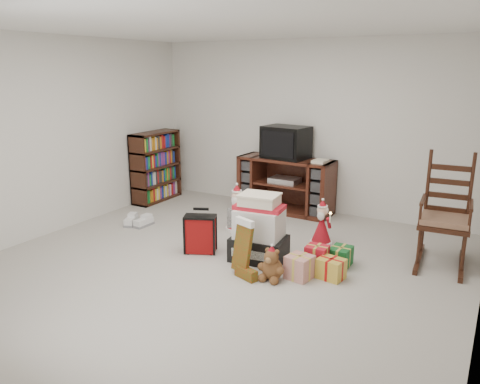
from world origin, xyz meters
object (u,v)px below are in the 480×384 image
at_px(sneaker_pair, 137,222).
at_px(bookshelf, 156,168).
at_px(santa_figurine, 322,227).
at_px(red_suitcase, 200,234).
at_px(rocking_chair, 445,225).
at_px(crt_television, 286,142).
at_px(tv_stand, 286,185).
at_px(gift_pile, 259,232).
at_px(teddy_bear, 272,266).
at_px(mrs_claus_figurine, 237,213).
at_px(gift_cluster, 323,262).

bearing_deg(sneaker_pair, bookshelf, 104.38).
bearing_deg(santa_figurine, red_suitcase, -139.29).
bearing_deg(bookshelf, rocking_chair, -5.80).
bearing_deg(crt_television, tv_stand, 11.65).
xyz_separation_m(santa_figurine, crt_television, (-0.97, 1.03, 0.82)).
distance_m(rocking_chair, gift_pile, 2.01).
relative_size(red_suitcase, crt_television, 0.76).
distance_m(bookshelf, teddy_bear, 3.45).
bearing_deg(sneaker_pair, crt_television, 34.92).
xyz_separation_m(rocking_chair, crt_television, (-2.32, 0.92, 0.61)).
bearing_deg(mrs_claus_figurine, teddy_bear, -46.55).
xyz_separation_m(rocking_chair, gift_cluster, (-1.04, -0.91, -0.32)).
relative_size(red_suitcase, teddy_bear, 1.58).
bearing_deg(tv_stand, gift_pile, -72.61).
relative_size(teddy_bear, gift_cluster, 0.43).
distance_m(rocking_chair, crt_television, 2.57).
xyz_separation_m(tv_stand, sneaker_pair, (-1.47, -1.62, -0.35)).
bearing_deg(crt_television, bookshelf, -159.12).
bearing_deg(crt_television, gift_pile, -66.05).
xyz_separation_m(tv_stand, rocking_chair, (2.31, -0.92, 0.03)).
distance_m(red_suitcase, gift_cluster, 1.45).
bearing_deg(sneaker_pair, teddy_bear, -27.84).
bearing_deg(mrs_claus_figurine, sneaker_pair, -158.13).
relative_size(bookshelf, mrs_claus_figurine, 1.77).
height_order(rocking_chair, sneaker_pair, rocking_chair).
relative_size(teddy_bear, crt_television, 0.48).
bearing_deg(teddy_bear, bookshelf, 149.11).
bearing_deg(sneaker_pair, mrs_claus_figurine, 8.74).
distance_m(red_suitcase, mrs_claus_figurine, 0.89).
bearing_deg(mrs_claus_figurine, tv_stand, 80.12).
bearing_deg(tv_stand, gift_cluster, -53.69).
height_order(tv_stand, rocking_chair, rocking_chair).
relative_size(gift_pile, crt_television, 1.08).
bearing_deg(tv_stand, crt_television, -174.52).
relative_size(sneaker_pair, gift_cluster, 0.49).
relative_size(rocking_chair, mrs_claus_figurine, 2.03).
xyz_separation_m(bookshelf, mrs_claus_figurine, (1.87, -0.63, -0.29)).
bearing_deg(santa_figurine, tv_stand, 132.80).
height_order(bookshelf, santa_figurine, bookshelf).
relative_size(gift_pile, santa_figurine, 1.32).
bearing_deg(bookshelf, teddy_bear, -30.89).
relative_size(bookshelf, sneaker_pair, 2.97).
xyz_separation_m(red_suitcase, sneaker_pair, (-1.31, 0.38, -0.17)).
bearing_deg(bookshelf, gift_pile, -27.87).
height_order(teddy_bear, gift_cluster, teddy_bear).
bearing_deg(red_suitcase, tv_stand, 60.57).
height_order(red_suitcase, crt_television, crt_television).
bearing_deg(tv_stand, santa_figurine, -45.57).
bearing_deg(teddy_bear, tv_stand, 111.37).
xyz_separation_m(tv_stand, crt_television, (-0.01, -0.00, 0.64)).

